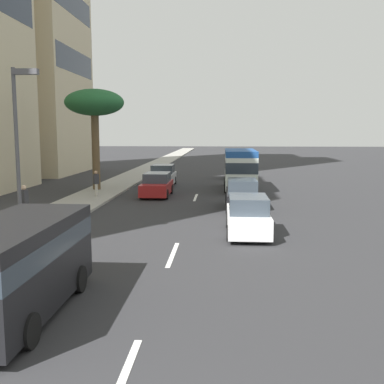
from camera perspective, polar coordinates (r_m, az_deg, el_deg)
name	(u,v)px	position (r m, az deg, el deg)	size (l,w,h in m)	color
ground_plane	(200,187)	(35.16, 0.99, 0.60)	(198.00, 198.00, 0.00)	#2D2D30
sidewalk_right	(114,186)	(36.12, -9.81, 0.80)	(162.00, 3.03, 0.15)	#9E9B93
lane_stripe_near	(121,383)	(8.52, -8.94, -22.75)	(3.20, 0.16, 0.01)	silver
lane_stripe_mid	(173,254)	(16.08, -2.44, -7.87)	(3.20, 0.16, 0.01)	silver
lane_stripe_far	(196,197)	(29.66, 0.46, -0.69)	(3.20, 0.16, 0.01)	silver
car_lead	(236,170)	(42.42, 5.64, 2.79)	(4.69, 1.86, 1.56)	silver
minibus_second	(240,168)	(33.79, 6.10, 3.05)	(6.27, 2.36, 2.97)	silver
van_third	(15,262)	(11.41, -21.51, -8.24)	(5.34, 2.21, 2.23)	black
car_fourth	(248,216)	(19.07, 7.07, -3.07)	(4.14, 1.79, 1.66)	white
car_fifth	(242,195)	(25.20, 6.33, -0.41)	(4.33, 1.79, 1.70)	black
car_sixth	(163,176)	(36.15, -3.72, 2.04)	(4.08, 1.89, 1.68)	silver
car_seventh	(157,185)	(30.36, -4.46, 0.87)	(4.26, 1.84, 1.56)	#A51E1E
pedestrian_near_lamp	(96,182)	(29.75, -12.03, 1.21)	(0.38, 0.38, 1.66)	beige
pedestrian_mid_block	(24,202)	(22.12, -20.43, -1.15)	(0.35, 0.39, 1.73)	beige
palm_tree	(94,105)	(33.34, -12.24, 10.73)	(4.18, 4.18, 7.16)	brown
street_lamp	(20,137)	(17.38, -20.98, 6.56)	(0.24, 0.97, 6.39)	#4C4C51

